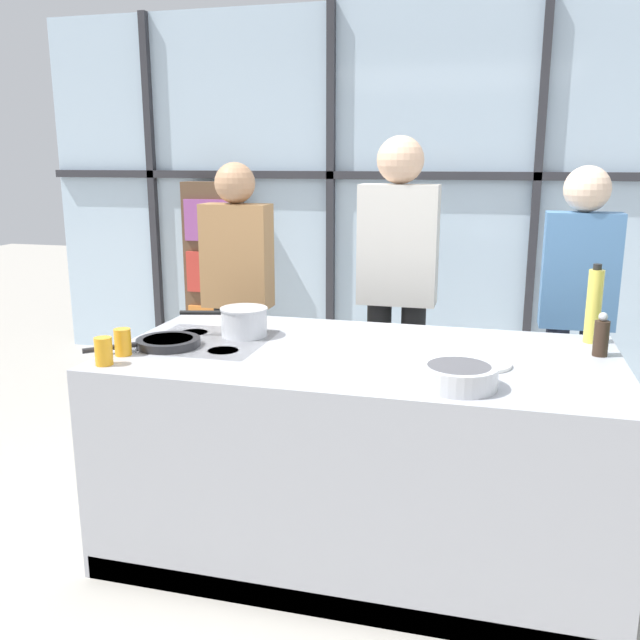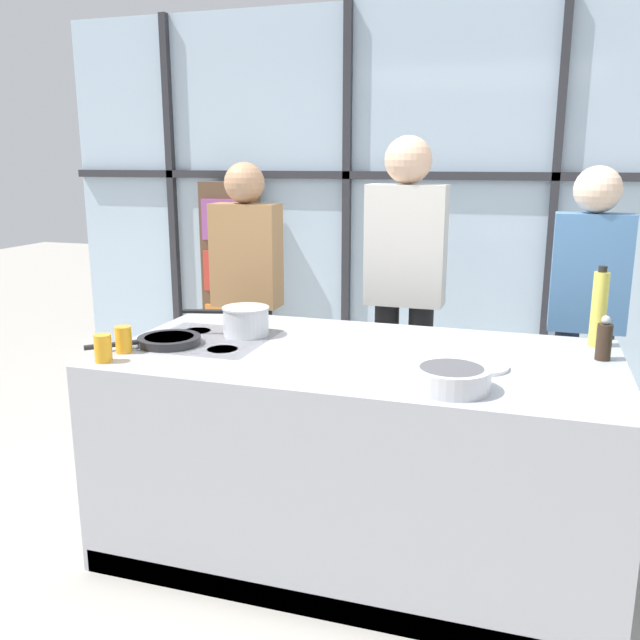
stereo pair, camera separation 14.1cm
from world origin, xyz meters
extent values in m
plane|color=#ADA89E|center=(0.00, 0.00, 0.00)|extent=(18.00, 18.00, 0.00)
cube|color=silver|center=(0.00, 2.62, 1.40)|extent=(6.40, 0.04, 2.80)
cube|color=#2D2D33|center=(0.00, 2.57, 1.54)|extent=(6.40, 0.06, 0.06)
cube|color=#2D2D33|center=(-2.30, 2.57, 1.40)|extent=(0.06, 0.06, 2.80)
cube|color=#2D2D33|center=(-0.77, 2.57, 1.40)|extent=(0.06, 0.06, 2.80)
cube|color=#2D2D33|center=(0.77, 2.57, 1.40)|extent=(0.06, 0.06, 2.80)
cube|color=brown|center=(-1.71, 2.44, 0.74)|extent=(0.47, 0.16, 1.49)
cube|color=orange|center=(-1.71, 2.34, 0.33)|extent=(0.40, 0.03, 0.33)
cube|color=red|center=(-1.71, 2.34, 0.77)|extent=(0.40, 0.03, 0.33)
cube|color=#994C93|center=(-1.71, 2.34, 1.19)|extent=(0.40, 0.03, 0.33)
cube|color=#A8AAB2|center=(0.00, 0.00, 0.44)|extent=(2.06, 1.06, 0.88)
cube|color=black|center=(-0.69, 0.00, 0.88)|extent=(0.52, 0.52, 0.01)
cube|color=black|center=(0.00, -0.52, 0.05)|extent=(2.02, 0.03, 0.10)
cylinder|color=#38383D|center=(-0.82, -0.12, 0.88)|extent=(0.13, 0.13, 0.01)
cylinder|color=#38383D|center=(-0.57, -0.12, 0.88)|extent=(0.13, 0.13, 0.01)
cylinder|color=#38383D|center=(-0.82, 0.12, 0.88)|extent=(0.13, 0.13, 0.01)
cylinder|color=#38383D|center=(-0.57, 0.12, 0.88)|extent=(0.13, 0.13, 0.01)
cylinder|color=black|center=(-0.84, 0.97, 0.41)|extent=(0.13, 0.13, 0.82)
cylinder|color=black|center=(-1.02, 0.97, 0.41)|extent=(0.13, 0.13, 0.82)
cube|color=#A37547|center=(-0.93, 0.97, 1.12)|extent=(0.39, 0.18, 0.59)
sphere|color=tan|center=(-0.93, 0.97, 1.53)|extent=(0.23, 0.23, 0.23)
cylinder|color=black|center=(0.09, 0.97, 0.44)|extent=(0.13, 0.13, 0.89)
cylinder|color=black|center=(-0.09, 0.97, 0.44)|extent=(0.13, 0.13, 0.89)
cube|color=beige|center=(0.00, 0.97, 1.21)|extent=(0.42, 0.19, 0.64)
sphere|color=#D8AD8C|center=(0.00, 0.97, 1.66)|extent=(0.25, 0.25, 0.25)
cylinder|color=#232838|center=(1.01, 0.97, 0.41)|extent=(0.12, 0.12, 0.81)
cylinder|color=#232838|center=(0.85, 0.97, 0.41)|extent=(0.12, 0.12, 0.81)
cube|color=#4C7AAD|center=(0.93, 0.97, 1.11)|extent=(0.37, 0.17, 0.59)
sphere|color=beige|center=(0.93, 0.97, 1.52)|extent=(0.23, 0.23, 0.23)
cylinder|color=#232326|center=(-0.82, -0.12, 0.90)|extent=(0.27, 0.27, 0.03)
cylinder|color=#B26B2D|center=(-0.82, -0.12, 0.91)|extent=(0.21, 0.21, 0.01)
cylinder|color=#232326|center=(-0.99, -0.29, 0.91)|extent=(0.17, 0.16, 0.02)
cylinder|color=silver|center=(-0.57, 0.12, 0.95)|extent=(0.21, 0.21, 0.13)
cylinder|color=silver|center=(-0.57, 0.12, 1.01)|extent=(0.21, 0.21, 0.01)
cylinder|color=black|center=(-0.76, 0.08, 0.99)|extent=(0.18, 0.06, 0.02)
cylinder|color=white|center=(0.48, -0.07, 0.89)|extent=(0.23, 0.23, 0.01)
cylinder|color=silver|center=(0.41, -0.35, 0.92)|extent=(0.27, 0.27, 0.08)
cylinder|color=#4C4C51|center=(0.41, -0.35, 0.96)|extent=(0.22, 0.22, 0.01)
cylinder|color=#E0CC4C|center=(0.93, 0.40, 1.04)|extent=(0.06, 0.06, 0.32)
cylinder|color=black|center=(0.93, 0.40, 1.21)|extent=(0.04, 0.04, 0.02)
cylinder|color=#332319|center=(0.94, 0.19, 0.95)|extent=(0.06, 0.06, 0.14)
sphere|color=#B2B2B7|center=(0.94, 0.19, 1.04)|extent=(0.04, 0.04, 0.04)
cylinder|color=orange|center=(-0.93, -0.43, 0.94)|extent=(0.07, 0.07, 0.11)
cylinder|color=orange|center=(-0.93, -0.29, 0.94)|extent=(0.07, 0.07, 0.11)
camera|label=1|loc=(0.51, -2.65, 1.66)|focal=38.00mm
camera|label=2|loc=(0.65, -2.61, 1.66)|focal=38.00mm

